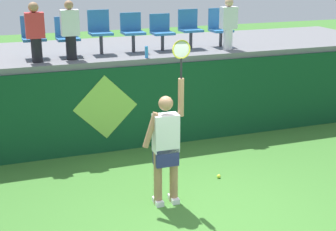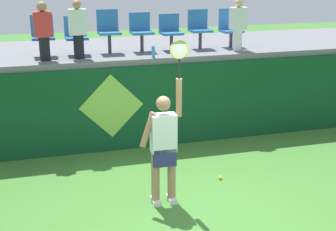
{
  "view_description": "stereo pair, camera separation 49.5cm",
  "coord_description": "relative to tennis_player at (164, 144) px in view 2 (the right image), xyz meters",
  "views": [
    {
      "loc": [
        -2.79,
        -6.09,
        3.68
      ],
      "look_at": [
        -0.22,
        1.08,
        1.26
      ],
      "focal_mm": 53.22,
      "sensor_mm": 36.0,
      "label": 1
    },
    {
      "loc": [
        -2.32,
        -6.24,
        3.68
      ],
      "look_at": [
        -0.22,
        1.08,
        1.26
      ],
      "focal_mm": 53.22,
      "sensor_mm": 36.0,
      "label": 2
    }
  ],
  "objects": [
    {
      "name": "spectator_1",
      "position": [
        2.43,
        2.91,
        1.39
      ],
      "size": [
        0.34,
        0.2,
        1.08
      ],
      "color": "white",
      "rests_on": "spectator_platform"
    },
    {
      "name": "stadium_chair_4",
      "position": [
        1.08,
        3.33,
        1.25
      ],
      "size": [
        0.44,
        0.42,
        0.75
      ],
      "color": "#38383D",
      "rests_on": "spectator_platform"
    },
    {
      "name": "stadium_chair_6",
      "position": [
        2.43,
        3.34,
        1.27
      ],
      "size": [
        0.44,
        0.42,
        0.82
      ],
      "color": "#38383D",
      "rests_on": "spectator_platform"
    },
    {
      "name": "water_bottle",
      "position": [
        0.5,
        2.57,
        0.94
      ],
      "size": [
        0.06,
        0.06,
        0.23
      ],
      "primitive_type": "cylinder",
      "color": "#338CE5",
      "rests_on": "spectator_platform"
    },
    {
      "name": "stadium_chair_5",
      "position": [
        1.72,
        3.33,
        1.29
      ],
      "size": [
        0.44,
        0.42,
        0.82
      ],
      "color": "#38383D",
      "rests_on": "spectator_platform"
    },
    {
      "name": "wall_signage_mount",
      "position": [
        -0.39,
        2.4,
        -0.98
      ],
      "size": [
        1.27,
        0.01,
        1.56
      ],
      "color": "#0F4223",
      "rests_on": "ground_plane"
    },
    {
      "name": "spectator_platform",
      "position": [
        0.43,
        3.94,
        0.77
      ],
      "size": [
        12.27,
        2.96,
        0.12
      ],
      "primitive_type": "cube",
      "color": "slate",
      "rests_on": "court_back_wall"
    },
    {
      "name": "court_back_wall",
      "position": [
        0.43,
        2.51,
        -0.13
      ],
      "size": [
        12.27,
        0.2,
        1.69
      ],
      "primitive_type": "cube",
      "color": "#0F4223",
      "rests_on": "ground_plane"
    },
    {
      "name": "tennis_player",
      "position": [
        0.0,
        0.0,
        0.0
      ],
      "size": [
        0.75,
        0.26,
        2.56
      ],
      "color": "white",
      "rests_on": "ground_plane"
    },
    {
      "name": "spectator_2",
      "position": [
        -0.9,
        2.91,
        1.41
      ],
      "size": [
        0.34,
        0.2,
        1.12
      ],
      "color": "black",
      "rests_on": "spectator_platform"
    },
    {
      "name": "stadium_chair_2",
      "position": [
        -0.24,
        3.33,
        1.32
      ],
      "size": [
        0.44,
        0.42,
        0.88
      ],
      "color": "#38383D",
      "rests_on": "spectator_platform"
    },
    {
      "name": "stadium_chair_0",
      "position": [
        -1.55,
        3.33,
        1.27
      ],
      "size": [
        0.44,
        0.42,
        0.81
      ],
      "color": "#38383D",
      "rests_on": "spectator_platform"
    },
    {
      "name": "ground_plane",
      "position": [
        0.43,
        -0.57,
        -0.98
      ],
      "size": [
        40.0,
        40.0,
        0.0
      ],
      "primitive_type": "plane",
      "color": "#3D752D"
    },
    {
      "name": "stadium_chair_1",
      "position": [
        -0.9,
        3.33,
        1.24
      ],
      "size": [
        0.44,
        0.42,
        0.76
      ],
      "color": "#38383D",
      "rests_on": "spectator_platform"
    },
    {
      "name": "spectator_0",
      "position": [
        -1.55,
        2.88,
        1.41
      ],
      "size": [
        0.34,
        0.2,
        1.11
      ],
      "color": "black",
      "rests_on": "spectator_platform"
    },
    {
      "name": "stadium_chair_3",
      "position": [
        0.44,
        3.33,
        1.28
      ],
      "size": [
        0.44,
        0.42,
        0.8
      ],
      "color": "#38383D",
      "rests_on": "spectator_platform"
    },
    {
      "name": "tennis_ball",
      "position": [
        1.17,
        0.55,
        -0.94
      ],
      "size": [
        0.07,
        0.07,
        0.07
      ],
      "primitive_type": "sphere",
      "color": "#D1E533",
      "rests_on": "ground_plane"
    }
  ]
}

